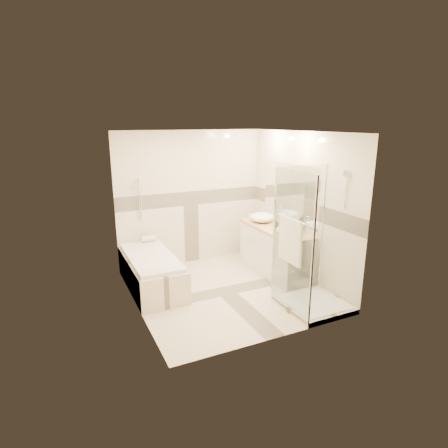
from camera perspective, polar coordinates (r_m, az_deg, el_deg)
name	(u,v)px	position (r m, az deg, el deg)	size (l,w,h in m)	color
room	(228,215)	(5.74, 0.61, 1.38)	(2.82, 3.02, 2.52)	beige
bathtub	(151,270)	(6.26, -11.02, -6.86)	(0.75, 1.70, 0.56)	beige
vanity	(275,251)	(6.73, 7.75, -4.03)	(0.58, 1.62, 0.85)	silver
shower_enclosure	(306,275)	(5.58, 12.36, -7.57)	(0.96, 0.93, 2.04)	beige
vessel_sink_near	(262,217)	(6.93, 5.79, 1.03)	(0.44, 0.44, 0.18)	white
vessel_sink_far	(288,229)	(6.26, 9.71, -0.82)	(0.37, 0.37, 0.15)	white
faucet_near	(272,213)	(7.02, 7.32, 1.73)	(0.11, 0.03, 0.27)	silver
faucet_far	(299,223)	(6.36, 11.34, 0.10)	(0.11, 0.03, 0.26)	silver
amenity_bottle_a	(276,223)	(6.55, 7.88, 0.08)	(0.08, 0.08, 0.17)	black
amenity_bottle_b	(276,225)	(6.55, 7.91, -0.08)	(0.11, 0.11, 0.14)	black
folded_towels	(255,217)	(7.15, 4.76, 1.08)	(0.14, 0.23, 0.07)	white
rolled_towel	(149,239)	(6.84, -11.41, -2.19)	(0.11, 0.11, 0.25)	white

